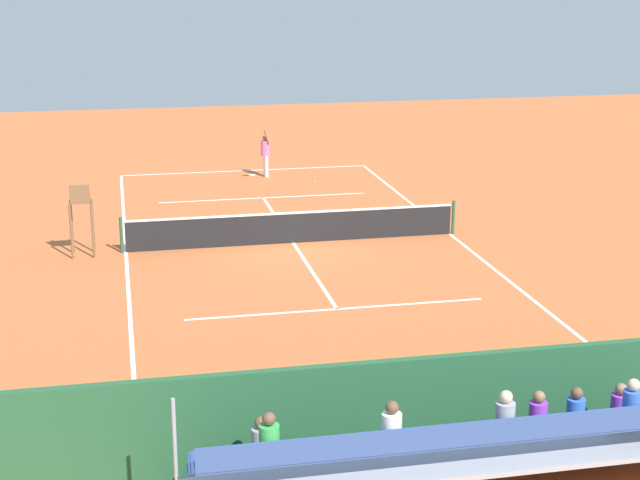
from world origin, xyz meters
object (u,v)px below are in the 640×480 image
Objects in this scene: tennis_net at (293,227)px; tennis_ball_near at (314,182)px; bleacher_stand at (478,451)px; tennis_racket at (252,175)px; courtside_bench at (601,400)px; equipment_bag at (493,433)px; umpire_chair at (81,212)px; tennis_player at (266,151)px.

tennis_net is 156.06× the size of tennis_ball_near.
bleacher_stand is 25.38m from tennis_racket.
equipment_bag is (2.11, 0.13, -0.38)m from courtside_bench.
equipment_bag reaches higher than tennis_ball_near.
umpire_chair is at bearing 0.94° from tennis_net.
tennis_net reaches higher than tennis_ball_near.
tennis_net reaches higher than equipment_bag.
tennis_net is 13.45m from equipment_bag.
tennis_net is 9.73m from tennis_player.
tennis_racket is (1.04, -23.42, -0.16)m from equipment_bag.
umpire_chair is at bearing 55.02° from tennis_player.
equipment_bag is 1.56× the size of tennis_racket.
courtside_bench is 27.27× the size of tennis_ball_near.
umpire_chair is 2.38× the size of equipment_bag.
tennis_net is 4.81× the size of umpire_chair.
bleacher_stand is 25.04m from tennis_player.
bleacher_stand is at bearing 61.55° from equipment_bag.
umpire_chair is at bearing 44.16° from tennis_ball_near.
equipment_bag is (-1.17, 13.40, -0.32)m from tennis_net.
courtside_bench is (-3.16, -2.07, -0.40)m from bleacher_stand.
courtside_bench is 2.15m from equipment_bag.
tennis_ball_near is (0.97, -21.43, -0.53)m from courtside_bench.
bleacher_stand is at bearing 90.44° from tennis_net.
tennis_net is 13.67m from courtside_bench.
tennis_ball_near reaches higher than tennis_racket.
bleacher_stand is 4.23× the size of umpire_chair.
umpire_chair is (6.20, 0.10, 0.81)m from tennis_net.
tennis_ball_near is at bearing 139.69° from tennis_racket.
bleacher_stand is 16.50m from umpire_chair.
tennis_player is 29.18× the size of tennis_ball_near.
equipment_bag is at bearing 91.28° from tennis_player.
tennis_racket is (-0.01, -25.36, -0.94)m from bleacher_stand.
tennis_net is 5.72× the size of courtside_bench.
bleacher_stand is 5.03× the size of courtside_bench.
courtside_bench reaches higher than equipment_bag.
equipment_bag is 0.47× the size of tennis_player.
equipment_bag is 21.59m from tennis_ball_near.
bleacher_stand is at bearing 89.98° from tennis_racket.
bleacher_stand is at bearing 33.21° from courtside_bench.
tennis_player is at bearing 148.14° from tennis_racket.
tennis_player reaches higher than tennis_net.
tennis_net reaches higher than courtside_bench.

